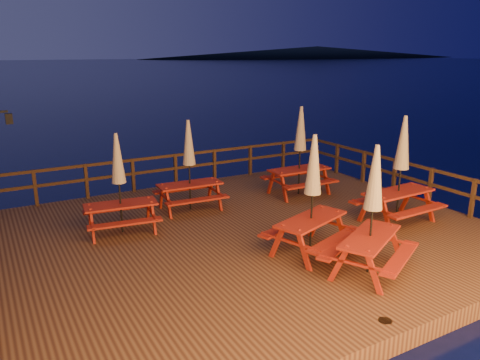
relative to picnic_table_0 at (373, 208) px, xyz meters
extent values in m
plane|color=#050A32|center=(-1.05, 3.10, -1.79)|extent=(500.00, 500.00, 0.00)
cube|color=#412315|center=(-1.05, 3.10, -1.59)|extent=(12.00, 10.00, 0.40)
cylinder|color=#392112|center=(-1.05, -1.50, -2.09)|extent=(0.24, 0.24, 1.40)
cylinder|color=#392112|center=(-1.05, 7.70, -2.09)|extent=(0.24, 0.24, 1.40)
cylinder|color=#392112|center=(4.55, 7.70, -2.09)|extent=(0.24, 0.24, 1.40)
cube|color=#392112|center=(-1.05, 7.95, -0.34)|extent=(11.70, 0.06, 0.09)
cube|color=#392112|center=(-1.05, 7.95, -0.79)|extent=(11.70, 0.06, 0.09)
cube|color=#392112|center=(-5.73, 7.95, -0.84)|extent=(0.10, 0.10, 1.10)
cube|color=#392112|center=(-1.05, 7.95, -0.84)|extent=(0.10, 0.10, 1.10)
cube|color=#392112|center=(3.63, 7.95, -0.84)|extent=(0.10, 0.10, 1.10)
cube|color=#392112|center=(4.80, 3.10, -0.34)|extent=(0.06, 9.70, 0.09)
cube|color=#392112|center=(4.80, 3.10, -0.79)|extent=(0.06, 9.70, 0.09)
cube|color=#392112|center=(4.80, 3.10, -0.84)|extent=(0.10, 0.10, 1.10)
cube|color=#392112|center=(4.80, 6.98, -0.84)|extent=(0.10, 0.10, 1.10)
cube|color=black|center=(-5.90, 7.65, 1.26)|extent=(0.18, 0.18, 0.28)
sphere|color=#FFC466|center=(-5.90, 7.65, 1.26)|extent=(0.14, 0.14, 0.14)
ellipsoid|color=black|center=(183.95, 233.10, 1.71)|extent=(230.40, 86.40, 7.00)
cube|color=maroon|center=(0.00, 0.00, -0.61)|extent=(2.00, 1.52, 0.05)
cube|color=maroon|center=(-0.29, 0.55, -0.93)|extent=(1.80, 1.13, 0.05)
cube|color=maroon|center=(0.29, -0.55, -0.93)|extent=(1.80, 1.13, 0.05)
cube|color=maroon|center=(-0.85, -0.06, -1.00)|extent=(0.10, 0.12, 0.78)
cube|color=maroon|center=(-0.53, -0.67, -1.00)|extent=(0.10, 0.12, 0.78)
cube|color=maroon|center=(0.53, 0.67, -1.00)|extent=(0.10, 0.12, 0.78)
cube|color=maroon|center=(0.85, 0.06, -1.00)|extent=(0.10, 0.12, 0.78)
cylinder|color=black|center=(0.00, 0.00, -0.09)|extent=(0.05, 0.05, 2.60)
cone|color=tan|center=(0.00, 0.00, 0.64)|extent=(0.38, 0.38, 1.30)
sphere|color=black|center=(0.00, 0.00, 1.24)|extent=(0.07, 0.07, 0.07)
cube|color=maroon|center=(2.00, 5.13, -0.58)|extent=(1.96, 0.79, 0.05)
cube|color=maroon|center=(2.01, 5.78, -0.91)|extent=(1.95, 0.34, 0.05)
cube|color=maroon|center=(1.99, 4.48, -0.91)|extent=(1.95, 0.34, 0.05)
cube|color=maroon|center=(1.20, 5.50, -0.99)|extent=(0.07, 0.11, 0.81)
cube|color=maroon|center=(1.18, 4.78, -0.99)|extent=(0.07, 0.11, 0.81)
cube|color=maroon|center=(2.82, 5.47, -0.99)|extent=(0.07, 0.11, 0.81)
cube|color=maroon|center=(2.81, 4.76, -0.99)|extent=(0.07, 0.11, 0.81)
cylinder|color=black|center=(2.00, 5.13, -0.04)|extent=(0.05, 0.05, 2.71)
cone|color=tan|center=(2.00, 5.13, 0.72)|extent=(0.39, 0.39, 1.35)
sphere|color=black|center=(2.00, 5.13, 1.35)|extent=(0.08, 0.08, 0.08)
cube|color=maroon|center=(2.80, 1.82, -0.57)|extent=(2.01, 0.84, 0.06)
cube|color=maroon|center=(2.78, 2.49, -0.90)|extent=(2.00, 0.38, 0.06)
cube|color=maroon|center=(2.83, 1.16, -0.90)|extent=(2.00, 0.38, 0.06)
cube|color=maroon|center=(1.96, 2.16, -0.98)|extent=(0.07, 0.11, 0.83)
cube|color=maroon|center=(1.99, 1.43, -0.98)|extent=(0.07, 0.11, 0.83)
cube|color=maroon|center=(3.62, 2.22, -0.98)|extent=(0.07, 0.11, 0.83)
cube|color=maroon|center=(3.64, 1.49, -0.98)|extent=(0.07, 0.11, 0.83)
cylinder|color=black|center=(2.80, 1.82, -0.01)|extent=(0.05, 0.05, 2.76)
cone|color=tan|center=(2.80, 1.82, 0.76)|extent=(0.40, 0.40, 1.38)
sphere|color=black|center=(2.80, 1.82, 1.40)|extent=(0.08, 0.08, 0.08)
cube|color=maroon|center=(-0.43, 1.39, -0.61)|extent=(2.03, 1.32, 0.05)
cube|color=maroon|center=(-0.64, 1.98, -0.92)|extent=(1.89, 0.90, 0.05)
cube|color=maroon|center=(-0.22, 0.79, -0.92)|extent=(1.89, 0.90, 0.05)
cube|color=maroon|center=(-1.29, 1.46, -1.00)|extent=(0.09, 0.12, 0.79)
cube|color=maroon|center=(-1.06, 0.80, -1.00)|extent=(0.09, 0.12, 0.79)
cube|color=maroon|center=(0.20, 1.97, -1.00)|extent=(0.09, 0.12, 0.79)
cube|color=maroon|center=(0.43, 1.32, -1.00)|extent=(0.09, 0.12, 0.79)
cylinder|color=black|center=(-0.43, 1.39, -0.08)|extent=(0.05, 0.05, 2.63)
cone|color=tan|center=(-0.43, 1.39, 0.66)|extent=(0.38, 0.38, 1.31)
sphere|color=black|center=(-0.43, 1.39, 1.27)|extent=(0.07, 0.07, 0.07)
cube|color=maroon|center=(-3.82, 4.68, -0.66)|extent=(1.84, 0.90, 0.05)
cube|color=maroon|center=(-3.74, 5.27, -0.95)|extent=(1.79, 0.49, 0.05)
cube|color=maroon|center=(-3.89, 4.10, -0.95)|extent=(1.79, 0.49, 0.05)
cube|color=maroon|center=(-4.51, 5.09, -1.03)|extent=(0.07, 0.10, 0.74)
cube|color=maroon|center=(-4.59, 4.45, -1.03)|extent=(0.07, 0.10, 0.74)
cube|color=maroon|center=(-3.05, 4.91, -1.03)|extent=(0.07, 0.10, 0.74)
cube|color=maroon|center=(-3.13, 4.27, -1.03)|extent=(0.07, 0.10, 0.74)
cylinder|color=black|center=(-3.82, 4.68, -0.17)|extent=(0.04, 0.04, 2.45)
cone|color=tan|center=(-3.82, 4.68, 0.52)|extent=(0.35, 0.35, 1.23)
sphere|color=black|center=(-3.82, 4.68, 1.09)|extent=(0.07, 0.07, 0.07)
cube|color=maroon|center=(-1.61, 5.45, -0.64)|extent=(1.85, 0.81, 0.05)
cube|color=maroon|center=(-1.58, 6.05, -0.94)|extent=(1.82, 0.38, 0.05)
cube|color=maroon|center=(-1.64, 4.85, -0.94)|extent=(1.82, 0.38, 0.05)
cube|color=maroon|center=(-2.34, 5.83, -1.02)|extent=(0.07, 0.10, 0.75)
cube|color=maroon|center=(-2.38, 5.16, -1.02)|extent=(0.07, 0.10, 0.75)
cube|color=maroon|center=(-0.84, 5.74, -1.02)|extent=(0.07, 0.10, 0.75)
cube|color=maroon|center=(-0.88, 5.08, -1.02)|extent=(0.07, 0.10, 0.75)
cylinder|color=black|center=(-1.61, 5.45, -0.14)|extent=(0.04, 0.04, 2.51)
cone|color=tan|center=(-1.61, 5.45, 0.57)|extent=(0.36, 0.36, 1.26)
sphere|color=black|center=(-1.61, 5.45, 1.15)|extent=(0.07, 0.07, 0.07)
camera|label=1|loc=(-6.65, -6.39, 3.05)|focal=35.00mm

